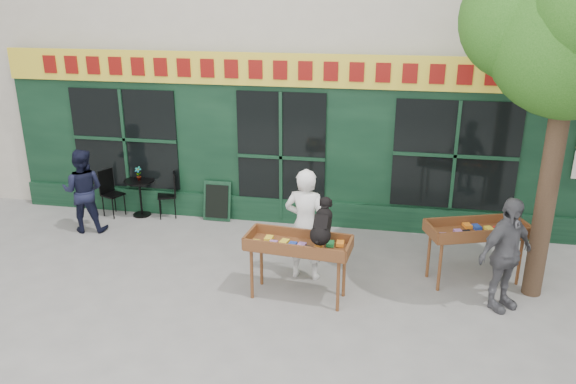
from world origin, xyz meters
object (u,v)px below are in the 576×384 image
bistro_table (140,190)px  man_left (83,191)px  dog (322,221)px  man_right (505,254)px  woman (305,225)px  book_cart_center (298,247)px  book_cart_right (477,233)px

bistro_table → man_left: man_left is taller
dog → bistro_table: (-4.06, 2.67, -0.75)m
bistro_table → dog: bearing=-33.3°
man_left → man_right: bearing=156.6°
woman → man_right: woman is taller
book_cart_center → man_left: size_ratio=0.97×
dog → man_right: bearing=12.7°
man_right → book_cart_right: bearing=72.4°
woman → man_right: (2.92, -0.37, -0.06)m
book_cart_center → woman: size_ratio=0.85×
woman → book_cart_right: 2.65m
woman → man_right: size_ratio=1.08×
woman → man_left: size_ratio=1.13×
woman → book_cart_right: bearing=-166.4°
man_right → man_left: 7.47m
book_cart_center → man_right: size_ratio=0.92×
dog → book_cart_right: dog is taller
dog → man_right: man_right is taller
book_cart_center → man_left: bearing=164.2°
dog → woman: woman is taller
bistro_table → man_left: bearing=-127.9°
book_cart_center → dog: 0.59m
book_cart_right → woman: bearing=168.7°
book_cart_center → man_right: 2.93m
book_cart_right → bistro_table: size_ratio=2.13×
book_cart_center → dog: bearing=-2.7°
dog → woman: size_ratio=0.33×
dog → man_left: 5.10m
woman → book_cart_right: size_ratio=1.12×
bistro_table → man_left: 1.17m
man_right → dog: bearing=147.8°
man_left → book_cart_center: bearing=146.5°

